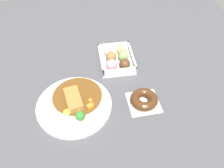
% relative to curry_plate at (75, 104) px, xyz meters
% --- Properties ---
extents(ground_plane, '(1.60, 1.60, 0.00)m').
position_rel_curry_plate_xyz_m(ground_plane, '(0.11, -0.12, -0.01)').
color(ground_plane, '#4C4C51').
extents(curry_plate, '(0.29, 0.29, 0.07)m').
position_rel_curry_plate_xyz_m(curry_plate, '(0.00, 0.00, 0.00)').
color(curry_plate, white).
rests_on(curry_plate, ground_plane).
extents(donut_box, '(0.19, 0.15, 0.06)m').
position_rel_curry_plate_xyz_m(donut_box, '(0.22, -0.20, 0.01)').
color(donut_box, white).
rests_on(donut_box, ground_plane).
extents(chocolate_ring_donut, '(0.13, 0.13, 0.04)m').
position_rel_curry_plate_xyz_m(chocolate_ring_donut, '(-0.02, -0.26, 0.00)').
color(chocolate_ring_donut, white).
rests_on(chocolate_ring_donut, ground_plane).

